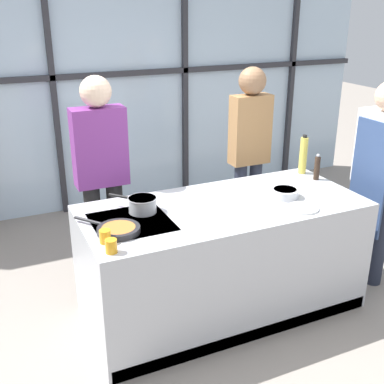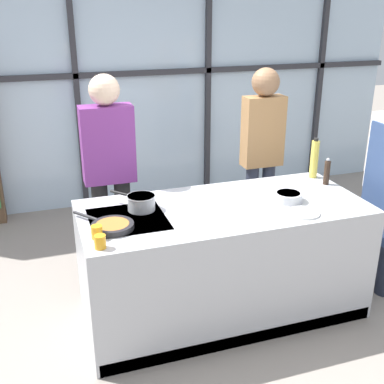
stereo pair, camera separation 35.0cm
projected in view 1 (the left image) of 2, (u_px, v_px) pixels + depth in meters
name	position (u px, v px, depth m)	size (l,w,h in m)	color
ground_plane	(221.00, 307.00, 3.87)	(18.00, 18.00, 0.00)	gray
back_window_wall	(122.00, 85.00, 5.47)	(6.40, 0.10, 2.80)	silver
demo_island	(223.00, 258.00, 3.70)	(2.11, 0.93, 0.89)	#B7BABF
chef	(379.00, 173.00, 3.94)	(0.24, 0.44, 1.73)	#232838
spectator_far_left	(101.00, 169.00, 3.92)	(0.43, 0.25, 1.77)	black
spectator_center_left	(249.00, 146.00, 4.45)	(0.37, 0.25, 1.76)	#232838
frying_pan	(118.00, 229.00, 3.11)	(0.37, 0.44, 0.04)	#232326
saucepan	(142.00, 204.00, 3.40)	(0.29, 0.32, 0.11)	silver
white_plate	(303.00, 208.00, 3.46)	(0.23, 0.23, 0.01)	white
mixing_bowl	(285.00, 193.00, 3.66)	(0.21, 0.21, 0.07)	silver
oil_bottle	(303.00, 155.00, 4.14)	(0.07, 0.07, 0.34)	#E0CC4C
pepper_grinder	(317.00, 168.00, 4.01)	(0.05, 0.05, 0.22)	#332319
juice_glass_near	(111.00, 246.00, 2.85)	(0.07, 0.07, 0.09)	orange
juice_glass_far	(105.00, 236.00, 2.96)	(0.07, 0.07, 0.09)	orange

